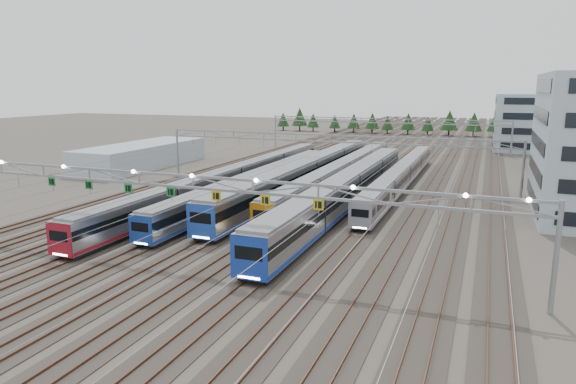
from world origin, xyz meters
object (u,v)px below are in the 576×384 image
(train_b, at_px, (257,183))
(train_d, at_px, (341,173))
(gantry_near, at_px, (192,185))
(depot_bldg_north, at_px, (544,123))
(train_e, at_px, (348,189))
(train_f, at_px, (402,175))
(gantry_far, at_px, (384,125))
(train_a, at_px, (233,178))
(gantry_mid, at_px, (329,144))
(train_c, at_px, (307,173))
(west_shed, at_px, (142,155))

(train_b, distance_m, train_d, 14.93)
(gantry_near, relative_size, depot_bldg_north, 2.56)
(train_d, relative_size, gantry_near, 1.07)
(train_e, bearing_deg, gantry_near, -104.54)
(train_f, distance_m, gantry_far, 45.26)
(train_a, height_order, gantry_mid, gantry_mid)
(train_e, distance_m, gantry_far, 59.43)
(train_b, xyz_separation_m, train_c, (4.50, 8.54, 0.38))
(train_b, bearing_deg, gantry_near, -76.29)
(train_a, height_order, train_e, train_e)
(train_b, bearing_deg, train_c, 62.21)
(train_a, height_order, train_c, train_c)
(train_a, relative_size, gantry_mid, 1.18)
(train_b, relative_size, gantry_mid, 0.93)
(train_d, bearing_deg, gantry_mid, 162.08)
(train_a, xyz_separation_m, train_d, (13.50, 10.34, 0.01))
(train_d, xyz_separation_m, train_e, (4.50, -13.18, 0.27))
(gantry_near, relative_size, west_shed, 1.88)
(train_c, xyz_separation_m, gantry_far, (2.25, 49.10, 4.06))
(west_shed, bearing_deg, train_c, -12.85)
(west_shed, bearing_deg, gantry_near, -48.81)
(gantry_mid, xyz_separation_m, west_shed, (-38.88, 4.26, -4.17))
(gantry_mid, bearing_deg, west_shed, 173.75)
(train_c, distance_m, depot_bldg_north, 74.40)
(train_e, relative_size, gantry_mid, 1.05)
(train_f, xyz_separation_m, gantry_far, (-11.25, 43.61, 4.48))
(train_c, height_order, train_d, train_c)
(train_b, height_order, train_d, train_d)
(west_shed, bearing_deg, train_e, -21.71)
(train_d, distance_m, train_f, 9.25)
(gantry_far, bearing_deg, train_b, -96.68)
(train_f, distance_m, gantry_near, 43.33)
(train_f, height_order, depot_bldg_north, depot_bldg_north)
(train_a, xyz_separation_m, gantry_far, (11.25, 56.07, 4.34))
(train_e, distance_m, west_shed, 49.11)
(gantry_near, distance_m, gantry_far, 85.12)
(train_e, relative_size, depot_bldg_north, 2.69)
(train_a, bearing_deg, gantry_mid, 44.54)
(train_c, relative_size, train_e, 1.06)
(train_a, distance_m, gantry_mid, 16.37)
(gantry_mid, distance_m, gantry_far, 45.00)
(train_b, xyz_separation_m, train_e, (13.50, -1.27, 0.38))
(train_c, height_order, gantry_far, gantry_far)
(train_d, bearing_deg, gantry_far, 92.82)
(train_b, xyz_separation_m, gantry_mid, (6.75, 12.64, 4.44))
(train_c, height_order, train_f, train_c)
(train_e, height_order, gantry_mid, gantry_mid)
(gantry_mid, bearing_deg, gantry_far, 90.00)
(train_a, relative_size, train_c, 1.06)
(train_c, relative_size, gantry_far, 1.11)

